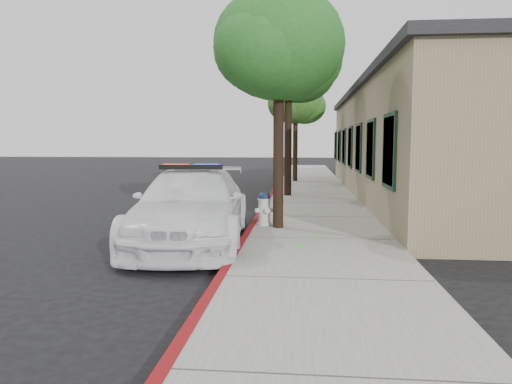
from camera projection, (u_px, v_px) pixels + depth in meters
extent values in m
plane|color=black|center=(242.00, 244.00, 10.22)|extent=(120.00, 120.00, 0.00)
cube|color=gray|center=(315.00, 219.00, 13.02)|extent=(3.20, 60.00, 0.15)
cube|color=maroon|center=(258.00, 218.00, 13.17)|extent=(0.14, 60.00, 0.16)
cube|color=#867358|center=(447.00, 146.00, 18.28)|extent=(7.00, 20.00, 4.00)
cube|color=black|center=(449.00, 89.00, 18.06)|extent=(7.30, 20.30, 0.24)
cube|color=black|center=(389.00, 151.00, 10.70)|extent=(0.08, 1.48, 1.68)
cube|color=black|center=(371.00, 149.00, 13.67)|extent=(0.08, 1.48, 1.68)
cube|color=black|center=(359.00, 148.00, 16.64)|extent=(0.08, 1.48, 1.68)
cube|color=black|center=(350.00, 147.00, 19.61)|extent=(0.08, 1.48, 1.68)
cube|color=black|center=(344.00, 147.00, 22.58)|extent=(0.08, 1.48, 1.68)
cube|color=black|center=(339.00, 146.00, 25.55)|extent=(0.08, 1.48, 1.68)
cube|color=black|center=(336.00, 146.00, 28.52)|extent=(0.08, 1.48, 1.68)
imported|color=white|center=(192.00, 207.00, 10.18)|extent=(2.62, 5.56, 1.57)
cube|color=black|center=(191.00, 167.00, 10.10)|extent=(1.22, 0.38, 0.10)
cube|color=red|center=(176.00, 167.00, 10.10)|extent=(0.54, 0.28, 0.11)
cube|color=#0B2ECA|center=(207.00, 167.00, 10.09)|extent=(0.54, 0.28, 0.11)
cylinder|color=silver|center=(264.00, 224.00, 11.64)|extent=(0.34, 0.34, 0.06)
cylinder|color=silver|center=(264.00, 211.00, 11.61)|extent=(0.28, 0.28, 0.55)
cylinder|color=silver|center=(264.00, 199.00, 11.58)|extent=(0.32, 0.32, 0.04)
ellipsoid|color=#101D3C|center=(264.00, 197.00, 11.58)|extent=(0.29, 0.29, 0.22)
cylinder|color=#101D3C|center=(264.00, 193.00, 11.57)|extent=(0.07, 0.07, 0.06)
cylinder|color=silver|center=(257.00, 211.00, 11.55)|extent=(0.15, 0.15, 0.11)
cylinder|color=silver|center=(271.00, 210.00, 11.66)|extent=(0.15, 0.15, 0.11)
cylinder|color=silver|center=(267.00, 210.00, 11.45)|extent=(0.18, 0.17, 0.14)
cylinder|color=black|center=(278.00, 156.00, 11.18)|extent=(0.24, 0.24, 3.36)
ellipsoid|color=#1C5B1E|center=(279.00, 44.00, 10.92)|extent=(2.99, 2.99, 2.54)
ellipsoid|color=#1C5B1E|center=(295.00, 60.00, 11.33)|extent=(2.24, 2.24, 1.90)
ellipsoid|color=#1C5B1E|center=(266.00, 49.00, 10.58)|extent=(2.33, 2.33, 1.98)
cylinder|color=black|center=(288.00, 143.00, 18.09)|extent=(0.28, 0.28, 3.96)
ellipsoid|color=#1B4A17|center=(289.00, 62.00, 17.79)|extent=(3.32, 3.32, 2.82)
ellipsoid|color=#1B4A17|center=(300.00, 72.00, 18.11)|extent=(2.68, 2.68, 2.27)
ellipsoid|color=#1B4A17|center=(277.00, 68.00, 17.63)|extent=(2.57, 2.57, 2.18)
cylinder|color=black|center=(295.00, 149.00, 24.86)|extent=(0.24, 0.24, 3.28)
ellipsoid|color=#184F18|center=(296.00, 100.00, 24.61)|extent=(2.81, 2.81, 2.39)
ellipsoid|color=#184F18|center=(305.00, 106.00, 24.76)|extent=(2.15, 2.15, 1.83)
ellipsoid|color=#184F18|center=(290.00, 104.00, 24.38)|extent=(2.25, 2.25, 1.91)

